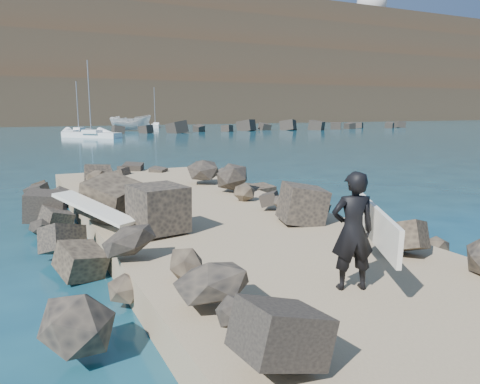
{
  "coord_description": "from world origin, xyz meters",
  "views": [
    {
      "loc": [
        -4.66,
        -10.47,
        3.37
      ],
      "look_at": [
        0.0,
        -1.0,
        1.5
      ],
      "focal_mm": 35.0,
      "sensor_mm": 36.0,
      "label": 1
    }
  ],
  "objects": [
    {
      "name": "sailboat_f",
      "position": [
        36.68,
        96.98,
        0.35
      ],
      "size": [
        1.66,
        5.34,
        6.53
      ],
      "color": "white",
      "rests_on": "ground"
    },
    {
      "name": "surfer_with_board",
      "position": [
        0.03,
        -4.99,
        1.54
      ],
      "size": [
        1.37,
        2.11,
        1.86
      ],
      "color": "black",
      "rests_on": "jetty"
    },
    {
      "name": "sailboat_d",
      "position": [
        20.03,
        75.72,
        0.35
      ],
      "size": [
        3.18,
        6.31,
        7.56
      ],
      "color": "white",
      "rests_on": "ground"
    },
    {
      "name": "headland",
      "position": [
        10.0,
        160.0,
        16.0
      ],
      "size": [
        360.0,
        140.0,
        32.0
      ],
      "primitive_type": "cube",
      "color": "#2D4919",
      "rests_on": "ground"
    },
    {
      "name": "jetty",
      "position": [
        0.0,
        -2.0,
        0.3
      ],
      "size": [
        6.0,
        26.0,
        0.6
      ],
      "primitive_type": "cube",
      "color": "#8C7759",
      "rests_on": "ground"
    },
    {
      "name": "riprap_right",
      "position": [
        2.9,
        -1.5,
        0.5
      ],
      "size": [
        2.6,
        22.0,
        1.0
      ],
      "primitive_type": "cube",
      "color": "black",
      "rests_on": "ground"
    },
    {
      "name": "sailboat_b",
      "position": [
        3.96,
        57.19,
        0.35
      ],
      "size": [
        4.35,
        5.63,
        7.24
      ],
      "color": "white",
      "rests_on": "ground"
    },
    {
      "name": "ground",
      "position": [
        0.0,
        0.0,
        0.0
      ],
      "size": [
        800.0,
        800.0,
        0.0
      ],
      "primitive_type": "plane",
      "color": "#0F384C",
      "rests_on": "ground"
    },
    {
      "name": "sailboat_c",
      "position": [
        4.23,
        48.22,
        0.35
      ],
      "size": [
        6.41,
        6.87,
        9.23
      ],
      "color": "white",
      "rests_on": "ground"
    },
    {
      "name": "riprap_left",
      "position": [
        -2.9,
        -1.5,
        0.5
      ],
      "size": [
        2.6,
        22.0,
        1.0
      ],
      "primitive_type": "cube",
      "color": "black",
      "rests_on": "ground"
    },
    {
      "name": "breakwater_secondary",
      "position": [
        35.0,
        55.0,
        0.6
      ],
      "size": [
        52.0,
        4.0,
        1.2
      ],
      "primitive_type": "cube",
      "color": "black",
      "rests_on": "ground"
    },
    {
      "name": "radome",
      "position": [
        127.11,
        140.32,
        42.61
      ],
      "size": [
        11.53,
        11.53,
        18.25
      ],
      "color": "silver",
      "rests_on": "headland"
    },
    {
      "name": "surfboard_resting",
      "position": [
        -3.05,
        0.34,
        1.04
      ],
      "size": [
        1.67,
        2.21,
        0.08
      ],
      "primitive_type": "cube",
      "rotation": [
        0.0,
        0.0,
        0.55
      ],
      "color": "white",
      "rests_on": "riprap_left"
    },
    {
      "name": "headland_buildings",
      "position": [
        16.81,
        152.19,
        33.97
      ],
      "size": [
        137.5,
        30.5,
        5.0
      ],
      "color": "white",
      "rests_on": "headland"
    },
    {
      "name": "boat_imported",
      "position": [
        12.81,
        64.39,
        1.24
      ],
      "size": [
        6.8,
        3.76,
        2.48
      ],
      "primitive_type": "imported",
      "rotation": [
        0.0,
        0.0,
        1.35
      ],
      "color": "silver",
      "rests_on": "ground"
    }
  ]
}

